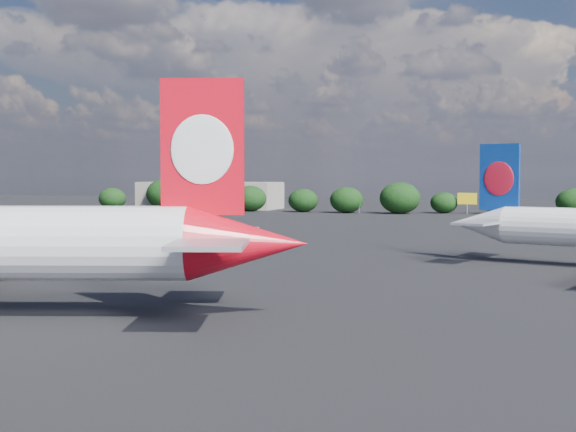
% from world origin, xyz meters
% --- Properties ---
extents(ground, '(500.00, 500.00, 0.00)m').
position_xyz_m(ground, '(0.00, 60.00, 0.00)').
color(ground, black).
rests_on(ground, ground).
extents(terminal_building, '(42.00, 16.00, 8.00)m').
position_xyz_m(terminal_building, '(-65.00, 192.00, 4.00)').
color(terminal_building, gray).
rests_on(terminal_building, ground).
extents(highway_sign, '(6.00, 0.30, 4.50)m').
position_xyz_m(highway_sign, '(-18.00, 176.00, 3.13)').
color(highway_sign, '#14641B').
rests_on(highway_sign, ground).
extents(billboard_yellow, '(5.00, 0.30, 5.50)m').
position_xyz_m(billboard_yellow, '(12.00, 182.00, 3.87)').
color(billboard_yellow, yellow).
rests_on(billboard_yellow, ground).
extents(horizon_treeline, '(202.41, 15.97, 9.25)m').
position_xyz_m(horizon_treeline, '(14.71, 180.06, 4.01)').
color(horizon_treeline, black).
rests_on(horizon_treeline, ground).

